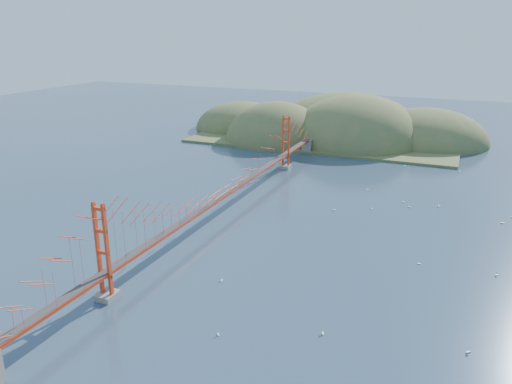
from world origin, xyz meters
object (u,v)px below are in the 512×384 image
at_px(sailboat_1, 403,201).
at_px(bridge, 224,172).
at_px(sailboat_2, 419,263).
at_px(sailboat_0, 222,280).

bearing_deg(sailboat_1, bridge, -147.48).
distance_m(bridge, sailboat_1, 32.58).
xyz_separation_m(bridge, sailboat_2, (32.04, -7.05, -6.87)).
relative_size(sailboat_2, sailboat_0, 1.02).
distance_m(sailboat_2, sailboat_1, 24.72).
bearing_deg(sailboat_0, sailboat_1, 66.55).
height_order(sailboat_2, sailboat_0, sailboat_2).
height_order(bridge, sailboat_2, bridge).
bearing_deg(sailboat_2, sailboat_1, 102.12).
xyz_separation_m(bridge, sailboat_0, (10.18, -21.33, -6.87)).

